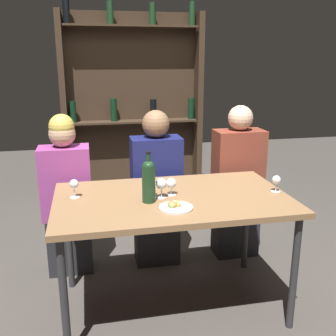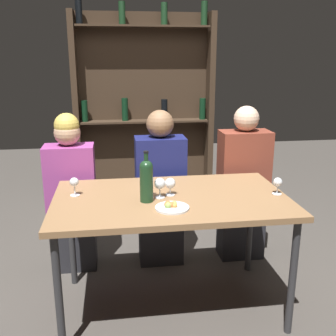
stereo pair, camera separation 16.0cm
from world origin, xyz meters
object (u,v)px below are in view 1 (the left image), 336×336
object	(u,v)px
food_plate_0	(175,207)
wine_glass_2	(171,184)
wine_glass_1	(161,184)
wine_bottle	(149,179)
wine_glass_3	(276,181)
seated_person_center	(156,193)
seated_person_left	(67,198)
seated_person_right	(237,187)
wine_glass_0	(74,185)

from	to	relation	value
food_plate_0	wine_glass_2	bearing A→B (deg)	83.31
wine_glass_1	food_plate_0	world-z (taller)	wine_glass_1
wine_bottle	wine_glass_2	bearing A→B (deg)	29.37
wine_bottle	food_plate_0	distance (m)	0.23
wine_glass_3	seated_person_center	size ratio (longest dim) A/B	0.09
food_plate_0	seated_person_center	size ratio (longest dim) A/B	0.16
wine_bottle	seated_person_left	distance (m)	0.91
seated_person_left	seated_person_right	distance (m)	1.35
wine_bottle	wine_glass_0	bearing A→B (deg)	159.37
wine_glass_1	wine_glass_0	bearing A→B (deg)	167.70
wine_glass_0	wine_glass_3	bearing A→B (deg)	-6.84
wine_glass_0	seated_person_center	xyz separation A→B (m)	(0.60, 0.51, -0.27)
wine_glass_3	food_plate_0	world-z (taller)	wine_glass_3
wine_glass_2	seated_person_right	bearing A→B (deg)	40.79
seated_person_right	food_plate_0	bearing A→B (deg)	-130.87
wine_glass_1	wine_bottle	bearing A→B (deg)	-149.65
seated_person_center	seated_person_right	bearing A→B (deg)	0.00
wine_glass_3	seated_person_center	distance (m)	0.98
wine_bottle	wine_glass_3	world-z (taller)	wine_bottle
wine_glass_3	wine_glass_2	bearing A→B (deg)	173.56
wine_glass_3	seated_person_left	distance (m)	1.52
wine_glass_0	wine_glass_2	xyz separation A→B (m)	(0.60, -0.08, -0.01)
wine_bottle	wine_glass_0	distance (m)	0.47
wine_glass_1	wine_glass_3	distance (m)	0.75
wine_glass_1	wine_glass_2	world-z (taller)	wine_glass_1
food_plate_0	seated_person_right	size ratio (longest dim) A/B	0.16
food_plate_0	seated_person_right	xyz separation A→B (m)	(0.71, 0.82, -0.20)
wine_glass_1	wine_glass_3	size ratio (longest dim) A/B	1.17
wine_glass_0	seated_person_right	size ratio (longest dim) A/B	0.09
seated_person_right	wine_bottle	bearing A→B (deg)	-141.13
wine_bottle	food_plate_0	world-z (taller)	wine_bottle
wine_bottle	food_plate_0	size ratio (longest dim) A/B	1.58
wine_glass_0	wine_glass_1	xyz separation A→B (m)	(0.52, -0.11, 0.01)
wine_glass_0	wine_glass_3	distance (m)	1.28
wine_glass_1	wine_glass_3	world-z (taller)	wine_glass_1
wine_glass_0	seated_person_left	size ratio (longest dim) A/B	0.10
seated_person_left	seated_person_right	xyz separation A→B (m)	(1.35, 0.00, -0.00)
wine_bottle	seated_person_right	size ratio (longest dim) A/B	0.25
wine_glass_2	seated_person_center	size ratio (longest dim) A/B	0.09
wine_bottle	wine_glass_1	distance (m)	0.11
wine_bottle	wine_glass_3	distance (m)	0.83
wine_bottle	seated_person_center	world-z (taller)	seated_person_center
seated_person_center	wine_glass_1	bearing A→B (deg)	-97.18
seated_person_left	wine_glass_3	bearing A→B (deg)	-26.11
wine_glass_2	seated_person_right	xyz separation A→B (m)	(0.68, 0.59, -0.26)
food_plate_0	seated_person_center	xyz separation A→B (m)	(0.03, 0.82, -0.20)
seated_person_left	seated_person_center	xyz separation A→B (m)	(0.68, 0.00, -0.01)
seated_person_center	wine_glass_3	bearing A→B (deg)	-44.78
wine_glass_0	food_plate_0	world-z (taller)	wine_glass_0
wine_glass_0	wine_glass_1	bearing A→B (deg)	-12.30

